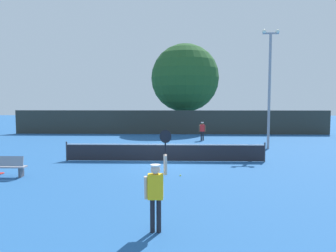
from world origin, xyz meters
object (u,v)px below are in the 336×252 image
courtside_bench (4,166)px  parked_car_mid (226,122)px  player_receiving (202,129)px  light_pole (270,82)px  parked_car_near (150,122)px  parked_car_far (253,123)px  large_tree (185,78)px  spare_racket (0,173)px  player_serving (156,187)px  tennis_ball (180,175)px

courtside_bench → parked_car_mid: size_ratio=0.42×
player_receiving → light_pole: size_ratio=0.19×
courtside_bench → parked_car_mid: bearing=62.6°
parked_car_near → parked_car_far: 12.59m
player_receiving → large_tree: (-1.27, 8.96, 5.01)m
courtside_bench → parked_car_mid: parked_car_mid is taller
light_pole → parked_car_mid: (-0.20, 17.60, -3.91)m
spare_racket → parked_car_mid: (14.25, 25.77, 0.76)m
player_serving → parked_car_near: size_ratio=0.60×
player_serving → parked_car_mid: (6.71, 31.87, -0.36)m
courtside_bench → large_tree: size_ratio=0.18×
spare_racket → courtside_bench: size_ratio=0.29×
parked_car_mid → spare_racket: bearing=-114.7°
parked_car_mid → courtside_bench: bearing=-113.2°
light_pole → large_tree: large_tree is taller
player_serving → large_tree: bearing=87.2°
courtside_bench → parked_car_mid: 29.73m
tennis_ball → parked_car_mid: (6.05, 25.96, 0.74)m
tennis_ball → parked_car_far: bearing=69.7°
courtside_bench → spare_racket: bearing=132.2°
spare_racket → parked_car_mid: size_ratio=0.12×
tennis_ball → large_tree: size_ratio=0.01×
courtside_bench → large_tree: (8.35, 22.16, 5.49)m
player_serving → spare_racket: (-7.53, 6.09, -1.12)m
player_receiving → large_tree: size_ratio=0.16×
spare_racket → parked_car_near: (4.67, 24.95, 0.76)m
player_receiving → courtside_bench: bearing=53.9°
player_receiving → large_tree: 10.34m
player_serving → light_pole: (6.91, 14.27, 3.55)m
light_pole → parked_car_mid: bearing=90.7°
parked_car_near → parked_car_far: size_ratio=1.01×
parked_car_near → tennis_ball: bearing=-83.7°
player_receiving → parked_car_far: (7.06, 11.61, -0.18)m
spare_racket → courtside_bench: bearing=-47.8°
spare_racket → large_tree: size_ratio=0.05×
large_tree → parked_car_mid: large_tree is taller
tennis_ball → courtside_bench: 7.66m
parked_car_near → parked_car_far: same height
player_receiving → courtside_bench: (-9.61, -13.21, -0.48)m
tennis_ball → light_pole: 11.43m
spare_racket → tennis_ball: bearing=-1.3°
large_tree → parked_car_far: 10.17m
player_receiving → parked_car_far: size_ratio=0.37×
light_pole → courtside_bench: bearing=-147.7°
tennis_ball → spare_racket: (-8.20, 0.19, -0.01)m
courtside_bench → parked_car_near: bearing=80.9°
light_pole → parked_car_far: light_pole is taller
parked_car_near → light_pole: bearing=-61.4°
light_pole → parked_car_mid: size_ratio=1.90×
light_pole → large_tree: (-5.54, 13.37, 1.29)m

